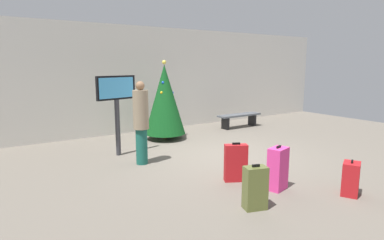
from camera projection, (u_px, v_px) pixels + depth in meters
The scene contains 10 objects.
ground_plane at pixel (225, 156), 7.98m from camera, with size 16.00×16.00×0.00m, color #665E54.
back_wall at pixel (152, 79), 10.95m from camera, with size 16.00×0.20×3.46m, color beige.
holiday_tree at pixel (165, 99), 9.57m from camera, with size 1.22×1.22×2.36m.
flight_info_kiosk at pixel (117, 99), 7.79m from camera, with size 1.04×0.30×1.97m.
waiting_bench at pixel (239, 117), 11.50m from camera, with size 1.70×0.44×0.48m.
traveller_0 at pixel (141, 121), 7.16m from camera, with size 0.48×0.48×1.87m.
suitcase_0 at pixel (278, 169), 5.77m from camera, with size 0.43×0.34×0.81m.
suitcase_1 at pixel (236, 163), 6.19m from camera, with size 0.47×0.36×0.76m.
suitcase_2 at pixel (255, 188), 4.99m from camera, with size 0.40×0.32×0.72m.
suitcase_3 at pixel (351, 179), 5.53m from camera, with size 0.42×0.39×0.62m.
Camera 1 is at (-4.93, -5.98, 2.23)m, focal length 30.12 mm.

